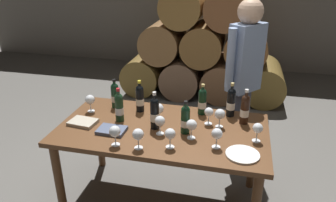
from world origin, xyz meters
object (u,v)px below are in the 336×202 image
(wine_bottle_1, at_px, (185,119))
(sommelier_presenting, at_px, (244,71))
(wine_glass_5, at_px, (160,122))
(serving_plate, at_px, (243,154))
(wine_bottle_0, at_px, (119,107))
(wine_glass_3, at_px, (90,100))
(wine_glass_4, at_px, (209,113))
(wine_glass_1, at_px, (138,135))
(wine_glass_2, at_px, (258,129))
(tasting_notebook, at_px, (112,130))
(wine_glass_7, at_px, (217,134))
(wine_bottle_6, at_px, (155,113))
(wine_glass_8, at_px, (115,132))
(leather_ledger, at_px, (83,122))
(wine_bottle_3, at_px, (202,101))
(wine_glass_6, at_px, (220,115))
(wine_bottle_4, at_px, (245,109))
(wine_glass_10, at_px, (170,134))
(wine_glass_9, at_px, (192,125))
(wine_glass_0, at_px, (158,109))
(wine_bottle_2, at_px, (231,102))
(dining_table, at_px, (162,137))
(wine_bottle_7, at_px, (115,95))
(wine_bottle_5, at_px, (140,98))

(wine_bottle_1, xyz_separation_m, sommelier_presenting, (0.42, 0.79, 0.16))
(wine_glass_5, xyz_separation_m, serving_plate, (0.64, -0.16, -0.10))
(wine_bottle_0, relative_size, wine_glass_3, 1.86)
(wine_glass_4, bearing_deg, serving_plate, -54.83)
(wine_glass_1, relative_size, serving_plate, 0.66)
(wine_glass_2, bearing_deg, wine_glass_3, 172.58)
(wine_glass_4, xyz_separation_m, tasting_notebook, (-0.73, -0.31, -0.09))
(wine_glass_7, xyz_separation_m, tasting_notebook, (-0.83, 0.04, -0.10))
(sommelier_presenting, bearing_deg, wine_bottle_6, -131.24)
(wine_glass_2, distance_m, serving_plate, 0.26)
(wine_glass_1, xyz_separation_m, wine_glass_3, (-0.61, 0.49, 0.00))
(wine_glass_8, distance_m, leather_ledger, 0.47)
(wine_bottle_3, relative_size, wine_glass_5, 1.81)
(wine_glass_4, relative_size, wine_glass_5, 0.96)
(wine_glass_6, xyz_separation_m, wine_glass_8, (-0.72, -0.46, -0.00))
(wine_glass_4, relative_size, tasting_notebook, 0.68)
(wine_bottle_4, distance_m, wine_glass_10, 0.73)
(wine_glass_4, xyz_separation_m, sommelier_presenting, (0.26, 0.60, 0.18))
(wine_glass_2, relative_size, wine_glass_9, 0.96)
(wine_bottle_1, distance_m, wine_glass_4, 0.25)
(wine_bottle_4, height_order, sommelier_presenting, sommelier_presenting)
(wine_bottle_3, distance_m, sommelier_presenting, 0.57)
(wine_glass_2, xyz_separation_m, wine_glass_3, (-1.45, 0.19, 0.01))
(wine_glass_4, relative_size, wine_glass_7, 0.96)
(wine_bottle_3, relative_size, wine_glass_0, 1.72)
(wine_glass_6, bearing_deg, wine_glass_2, -28.85)
(wine_bottle_1, xyz_separation_m, wine_bottle_6, (-0.25, 0.02, 0.02))
(wine_bottle_1, distance_m, wine_bottle_2, 0.51)
(wine_glass_2, height_order, tasting_notebook, wine_glass_2)
(wine_glass_6, height_order, sommelier_presenting, sommelier_presenting)
(dining_table, relative_size, wine_bottle_1, 6.21)
(wine_bottle_7, relative_size, wine_glass_2, 1.82)
(wine_glass_7, bearing_deg, wine_bottle_0, 164.17)
(wine_glass_9, distance_m, leather_ledger, 0.93)
(sommelier_presenting, bearing_deg, wine_bottle_0, -144.48)
(serving_plate, height_order, sommelier_presenting, sommelier_presenting)
(wine_bottle_5, relative_size, serving_plate, 1.22)
(wine_glass_1, bearing_deg, sommelier_presenting, 56.98)
(wine_glass_9, xyz_separation_m, sommelier_presenting, (0.36, 0.87, 0.17))
(wine_bottle_2, bearing_deg, wine_glass_1, -131.97)
(wine_glass_10, relative_size, sommelier_presenting, 0.09)
(wine_glass_6, relative_size, leather_ledger, 0.73)
(wine_glass_1, bearing_deg, wine_glass_5, 67.03)
(wine_bottle_0, xyz_separation_m, wine_glass_9, (0.64, -0.15, -0.02))
(wine_glass_4, xyz_separation_m, wine_glass_9, (-0.10, -0.26, 0.01))
(wine_bottle_6, relative_size, wine_glass_9, 2.01)
(wine_glass_1, height_order, wine_glass_5, wine_glass_1)
(wine_bottle_2, bearing_deg, wine_bottle_3, -176.01)
(wine_glass_7, relative_size, serving_plate, 0.65)
(wine_glass_3, bearing_deg, wine_glass_6, -1.34)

